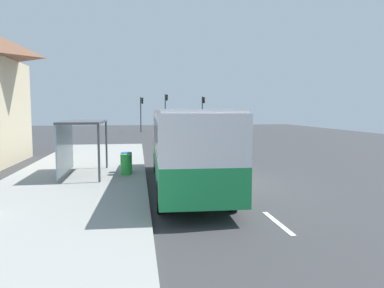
{
  "coord_description": "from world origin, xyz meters",
  "views": [
    {
      "loc": [
        -3.64,
        -15.8,
        3.21
      ],
      "look_at": [
        -1.0,
        2.24,
        1.5
      ],
      "focal_mm": 34.76,
      "sensor_mm": 36.0,
      "label": 1
    }
  ],
  "objects_px": {
    "bus": "(185,143)",
    "bus_shelter": "(77,134)",
    "recycling_bin_green": "(126,164)",
    "traffic_light_far_side": "(141,109)",
    "traffic_light_median": "(166,107)",
    "recycling_bin_blue": "(127,162)",
    "traffic_light_near_side": "(203,108)",
    "white_van": "(196,128)",
    "sedan_near": "(184,128)"
  },
  "relations": [
    {
      "from": "recycling_bin_blue",
      "to": "traffic_light_median",
      "type": "distance_m",
      "value": 35.71
    },
    {
      "from": "traffic_light_median",
      "to": "bus_shelter",
      "type": "height_order",
      "value": "traffic_light_median"
    },
    {
      "from": "traffic_light_near_side",
      "to": "traffic_light_median",
      "type": "height_order",
      "value": "traffic_light_median"
    },
    {
      "from": "traffic_light_near_side",
      "to": "bus_shelter",
      "type": "bearing_deg",
      "value": -109.19
    },
    {
      "from": "bus",
      "to": "bus_shelter",
      "type": "height_order",
      "value": "bus"
    },
    {
      "from": "traffic_light_near_side",
      "to": "white_van",
      "type": "bearing_deg",
      "value": -102.82
    },
    {
      "from": "recycling_bin_blue",
      "to": "white_van",
      "type": "bearing_deg",
      "value": 71.57
    },
    {
      "from": "traffic_light_median",
      "to": "recycling_bin_green",
      "type": "bearing_deg",
      "value": -97.27
    },
    {
      "from": "bus",
      "to": "white_van",
      "type": "bearing_deg",
      "value": 80.03
    },
    {
      "from": "bus",
      "to": "traffic_light_far_side",
      "type": "height_order",
      "value": "traffic_light_far_side"
    },
    {
      "from": "sedan_near",
      "to": "traffic_light_median",
      "type": "height_order",
      "value": "traffic_light_median"
    },
    {
      "from": "bus_shelter",
      "to": "sedan_near",
      "type": "bearing_deg",
      "value": 73.67
    },
    {
      "from": "recycling_bin_blue",
      "to": "traffic_light_median",
      "type": "relative_size",
      "value": 0.18
    },
    {
      "from": "recycling_bin_green",
      "to": "recycling_bin_blue",
      "type": "bearing_deg",
      "value": 90.0
    },
    {
      "from": "white_van",
      "to": "traffic_light_far_side",
      "type": "xyz_separation_m",
      "value": [
        -5.3,
        15.3,
        1.91
      ]
    },
    {
      "from": "traffic_light_near_side",
      "to": "bus_shelter",
      "type": "height_order",
      "value": "traffic_light_near_side"
    },
    {
      "from": "recycling_bin_green",
      "to": "traffic_light_median",
      "type": "bearing_deg",
      "value": 82.73
    },
    {
      "from": "bus",
      "to": "recycling_bin_blue",
      "type": "relative_size",
      "value": 11.66
    },
    {
      "from": "sedan_near",
      "to": "recycling_bin_blue",
      "type": "distance_m",
      "value": 29.94
    },
    {
      "from": "sedan_near",
      "to": "recycling_bin_green",
      "type": "distance_m",
      "value": 30.63
    },
    {
      "from": "recycling_bin_blue",
      "to": "traffic_light_far_side",
      "type": "bearing_deg",
      "value": 88.17
    },
    {
      "from": "bus",
      "to": "white_van",
      "type": "distance_m",
      "value": 22.59
    },
    {
      "from": "recycling_bin_blue",
      "to": "bus_shelter",
      "type": "bearing_deg",
      "value": -166.49
    },
    {
      "from": "white_van",
      "to": "traffic_light_far_side",
      "type": "height_order",
      "value": "traffic_light_far_side"
    },
    {
      "from": "recycling_bin_green",
      "to": "bus_shelter",
      "type": "bearing_deg",
      "value": 175.65
    },
    {
      "from": "traffic_light_far_side",
      "to": "traffic_light_median",
      "type": "height_order",
      "value": "traffic_light_median"
    },
    {
      "from": "traffic_light_median",
      "to": "recycling_bin_blue",
      "type": "bearing_deg",
      "value": -97.42
    },
    {
      "from": "recycling_bin_blue",
      "to": "traffic_light_median",
      "type": "height_order",
      "value": "traffic_light_median"
    },
    {
      "from": "bus",
      "to": "recycling_bin_green",
      "type": "bearing_deg",
      "value": 136.77
    },
    {
      "from": "white_van",
      "to": "recycling_bin_green",
      "type": "bearing_deg",
      "value": -107.83
    },
    {
      "from": "sedan_near",
      "to": "traffic_light_near_side",
      "type": "xyz_separation_m",
      "value": [
        3.2,
        4.47,
        2.52
      ]
    },
    {
      "from": "recycling_bin_blue",
      "to": "bus_shelter",
      "type": "relative_size",
      "value": 0.24
    },
    {
      "from": "traffic_light_far_side",
      "to": "traffic_light_median",
      "type": "bearing_deg",
      "value": 12.89
    },
    {
      "from": "recycling_bin_green",
      "to": "recycling_bin_blue",
      "type": "distance_m",
      "value": 0.7
    },
    {
      "from": "sedan_near",
      "to": "traffic_light_median",
      "type": "bearing_deg",
      "value": 107.45
    },
    {
      "from": "recycling_bin_blue",
      "to": "traffic_light_near_side",
      "type": "xyz_separation_m",
      "value": [
        9.7,
        33.7,
        2.66
      ]
    },
    {
      "from": "sedan_near",
      "to": "traffic_light_far_side",
      "type": "distance_m",
      "value": 7.94
    },
    {
      "from": "bus",
      "to": "bus_shelter",
      "type": "xyz_separation_m",
      "value": [
        -4.7,
        2.51,
        0.25
      ]
    },
    {
      "from": "white_van",
      "to": "recycling_bin_blue",
      "type": "xyz_separation_m",
      "value": [
        -6.4,
        -19.2,
        -0.69
      ]
    },
    {
      "from": "traffic_light_median",
      "to": "bus_shelter",
      "type": "xyz_separation_m",
      "value": [
        -6.81,
        -35.83,
        -1.44
      ]
    },
    {
      "from": "traffic_light_median",
      "to": "sedan_near",
      "type": "bearing_deg",
      "value": -72.55
    },
    {
      "from": "sedan_near",
      "to": "bus_shelter",
      "type": "distance_m",
      "value": 31.04
    },
    {
      "from": "bus",
      "to": "recycling_bin_blue",
      "type": "distance_m",
      "value": 4.1
    },
    {
      "from": "bus",
      "to": "recycling_bin_green",
      "type": "relative_size",
      "value": 11.66
    },
    {
      "from": "traffic_light_far_side",
      "to": "recycling_bin_green",
      "type": "bearing_deg",
      "value": -91.79
    },
    {
      "from": "bus",
      "to": "recycling_bin_green",
      "type": "distance_m",
      "value": 3.62
    },
    {
      "from": "bus_shelter",
      "to": "recycling_bin_blue",
      "type": "bearing_deg",
      "value": 13.51
    },
    {
      "from": "sedan_near",
      "to": "traffic_light_near_side",
      "type": "relative_size",
      "value": 0.9
    },
    {
      "from": "traffic_light_median",
      "to": "bus_shelter",
      "type": "relative_size",
      "value": 1.34
    },
    {
      "from": "recycling_bin_blue",
      "to": "traffic_light_near_side",
      "type": "relative_size",
      "value": 0.19
    }
  ]
}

